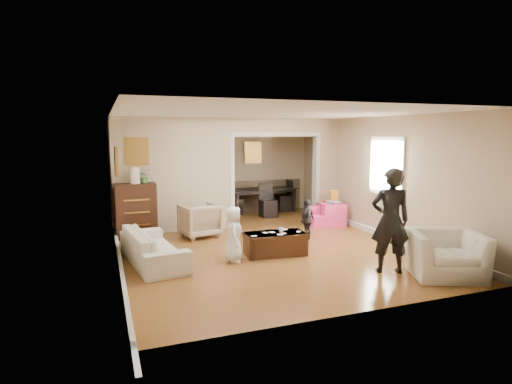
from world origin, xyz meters
name	(u,v)px	position (x,y,z in m)	size (l,w,h in m)	color
floor	(259,244)	(0.00, 0.00, 0.00)	(7.00, 7.00, 0.00)	olive
partition_left	(175,175)	(-1.38, 1.80, 1.30)	(2.75, 0.18, 2.60)	#BCAC89
partition_right	(324,170)	(2.48, 1.80, 1.30)	(0.55, 0.18, 2.60)	#BCAC89
partition_header	(276,126)	(1.10, 1.80, 2.42)	(2.22, 0.18, 0.35)	#BCAC89
window_pane	(387,166)	(2.73, -0.40, 1.55)	(0.03, 0.95, 1.10)	white
framed_art_partition	(137,151)	(-2.20, 1.70, 1.85)	(0.45, 0.03, 0.55)	brown
framed_art_sofa_wall	(116,161)	(-2.71, -0.60, 1.80)	(0.03, 0.55, 0.40)	brown
framed_art_alcove	(253,153)	(1.10, 3.44, 1.70)	(0.45, 0.03, 0.55)	brown
sofa	(153,246)	(-2.16, -0.49, 0.29)	(1.98, 0.77, 0.58)	silver
armchair_back	(200,220)	(-0.98, 1.09, 0.36)	(0.76, 0.79, 0.71)	tan
armchair_front	(445,254)	(2.07, -2.79, 0.35)	(1.09, 0.95, 0.71)	silver
dresser	(136,210)	(-2.28, 1.50, 0.59)	(0.85, 0.48, 1.17)	#361B10
table_lamp	(135,175)	(-2.28, 1.50, 1.35)	(0.22, 0.22, 0.36)	#F7E7C9
potted_plant	(144,176)	(-2.08, 1.50, 1.33)	(0.28, 0.24, 0.31)	#457534
coffee_table	(275,244)	(0.02, -0.77, 0.21)	(1.10, 0.55, 0.41)	#372011
coffee_cup	(281,230)	(0.12, -0.82, 0.46)	(0.10, 0.10, 0.09)	silver
play_table	(331,214)	(2.29, 1.07, 0.27)	(0.57, 0.57, 0.55)	#EC3E7F
cereal_box	(334,196)	(2.41, 1.17, 0.70)	(0.20, 0.07, 0.30)	gold
cyan_cup	(329,202)	(2.19, 1.02, 0.59)	(0.08, 0.08, 0.08)	#29B6D0
toy_block	(325,202)	(2.17, 1.19, 0.57)	(0.08, 0.06, 0.05)	red
play_bowl	(336,203)	(2.34, 0.95, 0.58)	(0.23, 0.23, 0.06)	beige
dining_table	(260,200)	(1.23, 3.24, 0.35)	(1.99, 1.11, 0.70)	black
adult_person	(390,221)	(1.36, -2.32, 0.85)	(0.62, 0.41, 1.70)	black
child_kneel_a	(233,234)	(-0.83, -0.92, 0.49)	(0.48, 0.31, 0.98)	white
child_kneel_b	(234,231)	(-0.68, -0.47, 0.43)	(0.42, 0.33, 0.87)	pink
child_toddler	(307,220)	(1.07, -0.02, 0.44)	(0.51, 0.21, 0.87)	black
craft_papers	(277,233)	(0.04, -0.79, 0.42)	(1.02, 0.44, 0.00)	white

